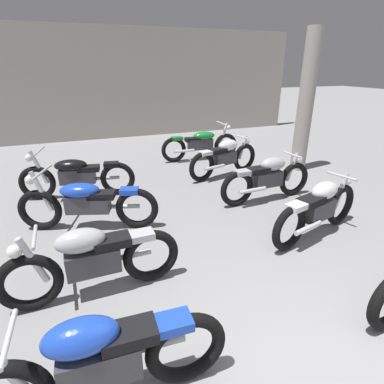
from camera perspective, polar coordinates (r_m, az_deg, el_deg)
back_wall at (r=11.48m, az=-13.45°, el=18.67°), size 13.19×0.24×3.60m
support_pillar at (r=7.94m, az=20.17°, el=15.09°), size 0.36×0.36×3.20m
motorcycle_left_row_0 at (r=2.63m, az=-16.74°, el=-27.46°), size 1.97×0.48×0.88m
motorcycle_left_row_1 at (r=3.63m, az=-17.88°, el=-11.67°), size 1.97×0.48×0.88m
motorcycle_left_row_2 at (r=5.07m, az=-18.71°, el=-1.82°), size 2.09×0.92×0.97m
motorcycle_left_row_3 at (r=6.39m, az=-20.39°, el=2.93°), size 2.15×0.72×0.97m
motorcycle_right_row_1 at (r=4.98m, az=22.22°, el=-2.71°), size 1.93×0.71×0.88m
motorcycle_right_row_2 at (r=6.01m, az=13.71°, el=2.59°), size 1.97×0.48×0.88m
motorcycle_right_row_3 at (r=7.23m, az=6.04°, el=6.45°), size 1.93×0.69×0.88m
motorcycle_right_row_4 at (r=8.50m, az=1.64°, el=8.92°), size 2.17×0.68×0.97m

